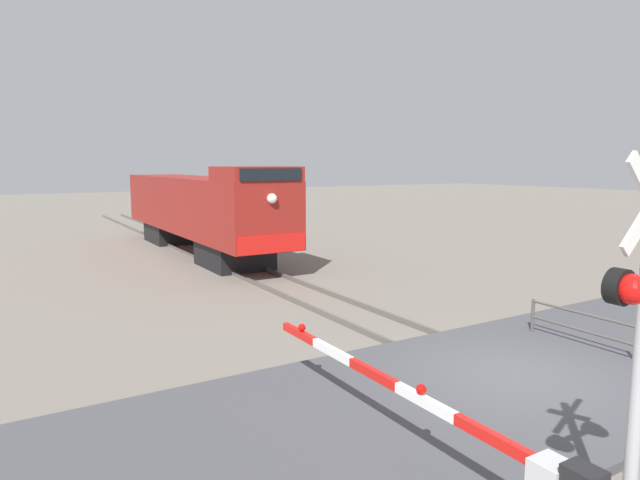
% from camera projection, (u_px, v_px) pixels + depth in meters
% --- Properties ---
extents(ground_plane, '(160.00, 160.00, 0.00)m').
position_uv_depth(ground_plane, '(516.00, 383.00, 10.67)').
color(ground_plane, slate).
extents(rail_track_left, '(0.08, 80.00, 0.15)m').
position_uv_depth(rail_track_left, '(490.00, 387.00, 10.30)').
color(rail_track_left, '#59544C').
rests_on(rail_track_left, ground_plane).
extents(rail_track_right, '(0.08, 80.00, 0.15)m').
position_uv_depth(rail_track_right, '(540.00, 372.00, 11.03)').
color(rail_track_right, '#59544C').
rests_on(rail_track_right, ground_plane).
extents(road_surface, '(36.00, 5.68, 0.16)m').
position_uv_depth(road_surface, '(516.00, 379.00, 10.66)').
color(road_surface, '#47474C').
rests_on(road_surface, ground_plane).
extents(locomotive, '(2.78, 15.97, 4.12)m').
position_uv_depth(locomotive, '(200.00, 208.00, 25.91)').
color(locomotive, black).
rests_on(locomotive, ground_plane).
extents(crossing_gate, '(0.36, 6.37, 1.35)m').
position_uv_depth(crossing_gate, '(486.00, 459.00, 6.35)').
color(crossing_gate, silver).
rests_on(crossing_gate, ground_plane).
extents(guard_railing, '(0.08, 2.64, 0.95)m').
position_uv_depth(guard_railing, '(581.00, 326.00, 12.32)').
color(guard_railing, '#4C4742').
rests_on(guard_railing, ground_plane).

